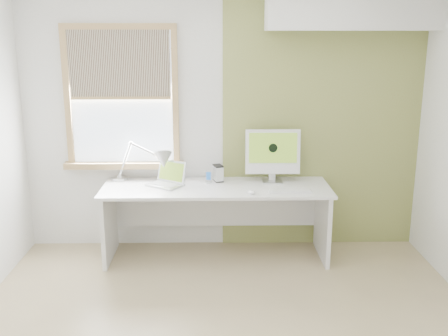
{
  "coord_description": "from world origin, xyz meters",
  "views": [
    {
      "loc": [
        -0.09,
        -3.45,
        2.16
      ],
      "look_at": [
        0.0,
        1.05,
        1.0
      ],
      "focal_mm": 41.83,
      "sensor_mm": 36.0,
      "label": 1
    }
  ],
  "objects_px": {
    "external_drive": "(218,173)",
    "desk_lamp": "(155,162)",
    "desk": "(216,204)",
    "imac": "(273,153)",
    "laptop": "(168,179)"
  },
  "relations": [
    {
      "from": "laptop",
      "to": "external_drive",
      "type": "distance_m",
      "value": 0.51
    },
    {
      "from": "desk_lamp",
      "to": "laptop",
      "type": "relative_size",
      "value": 1.64
    },
    {
      "from": "desk_lamp",
      "to": "external_drive",
      "type": "relative_size",
      "value": 4.13
    },
    {
      "from": "desk",
      "to": "laptop",
      "type": "relative_size",
      "value": 5.33
    },
    {
      "from": "desk_lamp",
      "to": "laptop",
      "type": "xyz_separation_m",
      "value": [
        0.13,
        -0.07,
        -0.15
      ]
    },
    {
      "from": "imac",
      "to": "external_drive",
      "type": "bearing_deg",
      "value": 177.04
    },
    {
      "from": "desk_lamp",
      "to": "imac",
      "type": "xyz_separation_m",
      "value": [
        1.16,
        0.02,
        0.08
      ]
    },
    {
      "from": "desk_lamp",
      "to": "imac",
      "type": "distance_m",
      "value": 1.16
    },
    {
      "from": "desk",
      "to": "desk_lamp",
      "type": "bearing_deg",
      "value": 171.83
    },
    {
      "from": "desk_lamp",
      "to": "laptop",
      "type": "distance_m",
      "value": 0.21
    },
    {
      "from": "desk_lamp",
      "to": "imac",
      "type": "height_order",
      "value": "imac"
    },
    {
      "from": "desk",
      "to": "imac",
      "type": "xyz_separation_m",
      "value": [
        0.56,
        0.11,
        0.49
      ]
    },
    {
      "from": "desk_lamp",
      "to": "imac",
      "type": "relative_size",
      "value": 1.27
    },
    {
      "from": "external_drive",
      "to": "desk_lamp",
      "type": "bearing_deg",
      "value": -175.6
    },
    {
      "from": "external_drive",
      "to": "laptop",
      "type": "bearing_deg",
      "value": -166.18
    }
  ]
}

